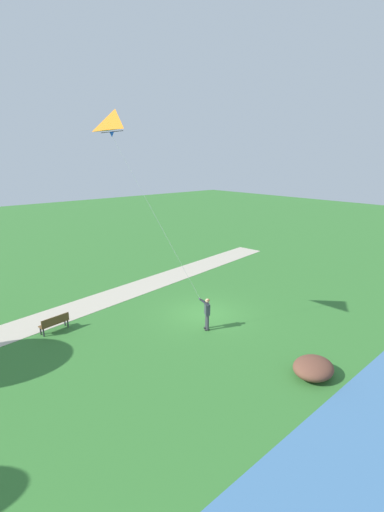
# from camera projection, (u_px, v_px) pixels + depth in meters

# --- Properties ---
(ground_plane) EXTENTS (120.00, 120.00, 0.00)m
(ground_plane) POSITION_uv_depth(u_px,v_px,m) (204.00, 314.00, 20.25)
(ground_plane) COLOR #33702D
(walkway_path) EXTENTS (6.40, 32.05, 0.02)m
(walkway_path) POSITION_uv_depth(u_px,v_px,m) (121.00, 294.00, 23.32)
(walkway_path) COLOR #B7AD99
(walkway_path) RESTS_ON ground
(person_kite_flyer) EXTENTS (0.52, 0.62, 1.83)m
(person_kite_flyer) POSITION_uv_depth(u_px,v_px,m) (207.00, 311.00, 18.21)
(person_kite_flyer) COLOR #232328
(person_kite_flyer) RESTS_ON ground
(flying_kite) EXTENTS (2.89, 3.56, 8.98)m
(flying_kite) POSITION_uv_depth(u_px,v_px,m) (116.00, 124.00, 15.05)
(flying_kite) COLOR orange
(park_bench_near_walkway) EXTENTS (0.62, 1.54, 0.88)m
(park_bench_near_walkway) POSITION_uv_depth(u_px,v_px,m) (55.00, 322.00, 18.14)
(park_bench_near_walkway) COLOR brown
(park_bench_near_walkway) RESTS_ON ground
(lakeside_shrub) EXTENTS (1.56, 1.82, 0.77)m
(lakeside_shrub) POSITION_uv_depth(u_px,v_px,m) (313.00, 368.00, 14.41)
(lakeside_shrub) COLOR brown
(lakeside_shrub) RESTS_ON ground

